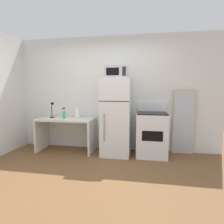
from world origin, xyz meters
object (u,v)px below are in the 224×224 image
(refrigerator, at_px, (116,117))
(microwave, at_px, (116,72))
(leaning_mirror, at_px, (183,122))
(desk, at_px, (66,128))
(paper_towel_roll, at_px, (77,113))
(spray_bottle, at_px, (64,114))
(oven_range, at_px, (152,134))
(desk_lamp, at_px, (52,107))

(refrigerator, relative_size, microwave, 3.53)
(leaning_mirror, bearing_deg, refrigerator, -168.89)
(desk, relative_size, refrigerator, 0.78)
(desk, distance_m, paper_towel_roll, 0.42)
(paper_towel_roll, bearing_deg, refrigerator, -5.64)
(spray_bottle, bearing_deg, paper_towel_roll, 10.52)
(desk, relative_size, oven_range, 1.15)
(desk, xyz_separation_m, microwave, (1.16, -0.04, 1.22))
(refrigerator, height_order, microwave, microwave)
(oven_range, bearing_deg, paper_towel_roll, 177.80)
(spray_bottle, xyz_separation_m, oven_range, (1.96, -0.01, -0.38))
(microwave, bearing_deg, desk, 178.05)
(refrigerator, distance_m, microwave, 0.94)
(spray_bottle, bearing_deg, desk, -17.43)
(paper_towel_roll, bearing_deg, leaning_mirror, 4.66)
(refrigerator, xyz_separation_m, oven_range, (0.75, 0.03, -0.35))
(desk, height_order, leaning_mirror, leaning_mirror)
(spray_bottle, relative_size, microwave, 0.54)
(desk, height_order, refrigerator, refrigerator)
(spray_bottle, height_order, leaning_mirror, leaning_mirror)
(leaning_mirror, bearing_deg, microwave, -168.07)
(paper_towel_roll, distance_m, refrigerator, 0.92)
(refrigerator, bearing_deg, desk, 179.10)
(leaning_mirror, bearing_deg, paper_towel_roll, -175.34)
(paper_towel_roll, bearing_deg, microwave, -6.95)
(refrigerator, relative_size, oven_range, 1.48)
(spray_bottle, bearing_deg, refrigerator, -1.66)
(desk_lamp, distance_m, refrigerator, 1.52)
(spray_bottle, xyz_separation_m, paper_towel_roll, (0.30, 0.06, 0.02))
(desk, relative_size, microwave, 2.75)
(refrigerator, bearing_deg, desk_lamp, 177.69)
(desk_lamp, xyz_separation_m, refrigerator, (1.51, -0.06, -0.18))
(paper_towel_roll, relative_size, leaning_mirror, 0.17)
(desk_lamp, xyz_separation_m, microwave, (1.51, -0.08, 0.77))
(spray_bottle, distance_m, leaning_mirror, 2.66)
(desk_lamp, height_order, spray_bottle, desk_lamp)
(desk_lamp, height_order, microwave, microwave)
(spray_bottle, relative_size, refrigerator, 0.15)
(refrigerator, distance_m, leaning_mirror, 1.46)
(desk_lamp, xyz_separation_m, spray_bottle, (0.30, -0.03, -0.14))
(refrigerator, relative_size, leaning_mirror, 1.16)
(spray_bottle, bearing_deg, desk_lamp, 175.08)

